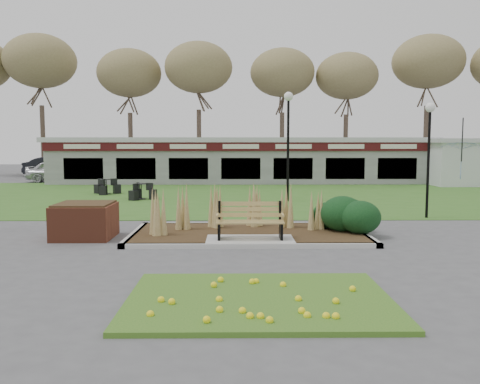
{
  "coord_description": "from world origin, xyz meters",
  "views": [
    {
      "loc": [
        -0.39,
        -12.49,
        2.52
      ],
      "look_at": [
        -0.23,
        2.0,
        1.14
      ],
      "focal_mm": 38.0,
      "sensor_mm": 36.0,
      "label": 1
    }
  ],
  "objects_px": {
    "lamp_post_mid_right": "(429,134)",
    "bistro_set_a": "(106,189)",
    "brick_planter": "(85,220)",
    "car_silver": "(59,171)",
    "patio_umbrella": "(461,160)",
    "service_hut": "(464,161)",
    "park_bench": "(250,220)",
    "food_pavilion": "(241,160)",
    "bistro_set_b": "(141,194)",
    "car_black": "(55,166)",
    "lamp_post_far_right": "(288,122)"
  },
  "relations": [
    {
      "from": "lamp_post_mid_right",
      "to": "bistro_set_a",
      "type": "bearing_deg",
      "value": 147.39
    },
    {
      "from": "lamp_post_mid_right",
      "to": "brick_planter",
      "type": "bearing_deg",
      "value": -161.54
    },
    {
      "from": "car_silver",
      "to": "bistro_set_a",
      "type": "bearing_deg",
      "value": -143.74
    },
    {
      "from": "patio_umbrella",
      "to": "service_hut",
      "type": "bearing_deg",
      "value": 64.06
    },
    {
      "from": "park_bench",
      "to": "food_pavilion",
      "type": "height_order",
      "value": "food_pavilion"
    },
    {
      "from": "service_hut",
      "to": "car_silver",
      "type": "bearing_deg",
      "value": 173.27
    },
    {
      "from": "brick_planter",
      "to": "bistro_set_b",
      "type": "relative_size",
      "value": 1.11
    },
    {
      "from": "brick_planter",
      "to": "bistro_set_a",
      "type": "bearing_deg",
      "value": 101.46
    },
    {
      "from": "brick_planter",
      "to": "car_black",
      "type": "xyz_separation_m",
      "value": [
        -9.92,
        26.0,
        0.28
      ]
    },
    {
      "from": "brick_planter",
      "to": "service_hut",
      "type": "distance_m",
      "value": 24.71
    },
    {
      "from": "car_silver",
      "to": "park_bench",
      "type": "bearing_deg",
      "value": -145.87
    },
    {
      "from": "brick_planter",
      "to": "car_black",
      "type": "relative_size",
      "value": 0.33
    },
    {
      "from": "lamp_post_far_right",
      "to": "bistro_set_b",
      "type": "bearing_deg",
      "value": 173.48
    },
    {
      "from": "bistro_set_b",
      "to": "patio_umbrella",
      "type": "distance_m",
      "value": 15.96
    },
    {
      "from": "service_hut",
      "to": "bistro_set_a",
      "type": "height_order",
      "value": "service_hut"
    },
    {
      "from": "food_pavilion",
      "to": "service_hut",
      "type": "height_order",
      "value": "food_pavilion"
    },
    {
      "from": "bistro_set_a",
      "to": "lamp_post_far_right",
      "type": "bearing_deg",
      "value": -20.14
    },
    {
      "from": "lamp_post_far_right",
      "to": "park_bench",
      "type": "bearing_deg",
      "value": -101.72
    },
    {
      "from": "brick_planter",
      "to": "car_silver",
      "type": "relative_size",
      "value": 0.36
    },
    {
      "from": "bistro_set_a",
      "to": "patio_umbrella",
      "type": "height_order",
      "value": "patio_umbrella"
    },
    {
      "from": "lamp_post_mid_right",
      "to": "car_silver",
      "type": "xyz_separation_m",
      "value": [
        -18.06,
        16.48,
        -2.12
      ]
    },
    {
      "from": "brick_planter",
      "to": "lamp_post_far_right",
      "type": "xyz_separation_m",
      "value": [
        6.34,
        8.59,
        2.98
      ]
    },
    {
      "from": "bistro_set_a",
      "to": "car_silver",
      "type": "relative_size",
      "value": 0.33
    },
    {
      "from": "lamp_post_far_right",
      "to": "car_silver",
      "type": "height_order",
      "value": "lamp_post_far_right"
    },
    {
      "from": "bistro_set_b",
      "to": "car_silver",
      "type": "xyz_separation_m",
      "value": [
        -7.33,
        10.67,
        0.46
      ]
    },
    {
      "from": "car_silver",
      "to": "car_black",
      "type": "xyz_separation_m",
      "value": [
        -2.39,
        6.0,
        0.04
      ]
    },
    {
      "from": "service_hut",
      "to": "car_silver",
      "type": "relative_size",
      "value": 1.05
    },
    {
      "from": "food_pavilion",
      "to": "lamp_post_far_right",
      "type": "relative_size",
      "value": 5.19
    },
    {
      "from": "bistro_set_a",
      "to": "bistro_set_b",
      "type": "height_order",
      "value": "bistro_set_a"
    },
    {
      "from": "lamp_post_mid_right",
      "to": "car_black",
      "type": "xyz_separation_m",
      "value": [
        -20.45,
        22.48,
        -2.08
      ]
    },
    {
      "from": "lamp_post_far_right",
      "to": "car_silver",
      "type": "xyz_separation_m",
      "value": [
        -13.87,
        11.41,
        -2.74
      ]
    },
    {
      "from": "service_hut",
      "to": "brick_planter",
      "type": "bearing_deg",
      "value": -136.48
    },
    {
      "from": "patio_umbrella",
      "to": "food_pavilion",
      "type": "bearing_deg",
      "value": 147.82
    },
    {
      "from": "food_pavilion",
      "to": "bistro_set_a",
      "type": "relative_size",
      "value": 17.72
    },
    {
      "from": "brick_planter",
      "to": "car_silver",
      "type": "bearing_deg",
      "value": 110.63
    },
    {
      "from": "patio_umbrella",
      "to": "car_silver",
      "type": "bearing_deg",
      "value": 160.82
    },
    {
      "from": "bistro_set_a",
      "to": "patio_umbrella",
      "type": "xyz_separation_m",
      "value": [
        17.86,
        0.21,
        1.45
      ]
    },
    {
      "from": "park_bench",
      "to": "brick_planter",
      "type": "height_order",
      "value": "park_bench"
    },
    {
      "from": "car_black",
      "to": "bistro_set_a",
      "type": "bearing_deg",
      "value": -159.07
    },
    {
      "from": "bistro_set_a",
      "to": "lamp_post_mid_right",
      "type": "bearing_deg",
      "value": -32.61
    },
    {
      "from": "lamp_post_far_right",
      "to": "patio_umbrella",
      "type": "bearing_deg",
      "value": 20.5
    },
    {
      "from": "park_bench",
      "to": "bistro_set_b",
      "type": "height_order",
      "value": "park_bench"
    },
    {
      "from": "park_bench",
      "to": "car_black",
      "type": "bearing_deg",
      "value": 118.15
    },
    {
      "from": "service_hut",
      "to": "patio_umbrella",
      "type": "relative_size",
      "value": 1.63
    },
    {
      "from": "food_pavilion",
      "to": "service_hut",
      "type": "relative_size",
      "value": 5.59
    },
    {
      "from": "service_hut",
      "to": "lamp_post_mid_right",
      "type": "xyz_separation_m",
      "value": [
        -7.36,
        -13.48,
        1.38
      ]
    },
    {
      "from": "food_pavilion",
      "to": "brick_planter",
      "type": "bearing_deg",
      "value": -103.06
    },
    {
      "from": "service_hut",
      "to": "bistro_set_b",
      "type": "bearing_deg",
      "value": -157.05
    },
    {
      "from": "park_bench",
      "to": "car_black",
      "type": "height_order",
      "value": "car_black"
    },
    {
      "from": "service_hut",
      "to": "patio_umbrella",
      "type": "distance_m",
      "value": 5.57
    }
  ]
}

